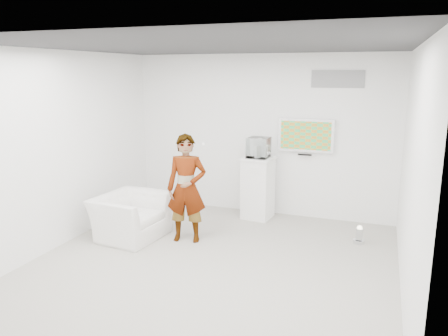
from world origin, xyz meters
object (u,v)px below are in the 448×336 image
Objects in this scene: pedestal at (258,188)px; tv at (306,135)px; floor_uplight at (359,235)px; person at (187,189)px; armchair at (130,216)px.

tv is at bearing 21.09° from pedestal.
tv is 3.58× the size of floor_uplight.
tv is at bearing 35.76° from person.
person is at bearing -131.11° from tv.
pedestal is (-0.80, -0.31, -0.98)m from tv.
tv is 0.91× the size of armchair.
person is 1.58× the size of armchair.
person is 1.69m from pedestal.
tv is 1.30m from pedestal.
armchair is 0.96× the size of pedestal.
armchair is 2.40m from pedestal.
pedestal is (0.76, 1.48, -0.29)m from person.
floor_uplight is at bearing 3.91° from person.
pedestal reaches higher than floor_uplight.
armchair is 3.92× the size of floor_uplight.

